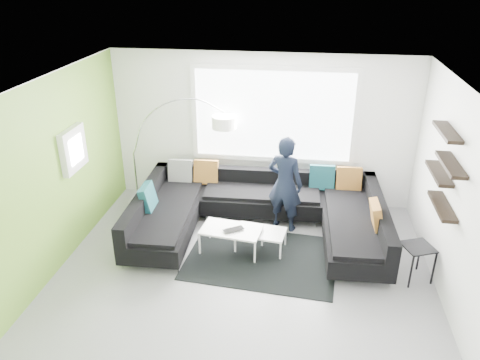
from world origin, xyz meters
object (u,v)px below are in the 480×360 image
sectional_sofa (259,216)px  side_table (415,262)px  person (285,184)px  laptop (235,231)px  coffee_table (246,239)px  arc_lamp (133,153)px

sectional_sofa → side_table: size_ratio=7.49×
person → sectional_sofa: bearing=60.3°
laptop → coffee_table: bearing=7.3°
arc_lamp → laptop: (2.09, -1.42, -0.61)m
person → arc_lamp: bearing=7.6°
sectional_sofa → arc_lamp: 2.63m
side_table → person: bearing=149.1°
sectional_sofa → laptop: size_ratio=10.47×
sectional_sofa → person: person is taller
sectional_sofa → arc_lamp: (-2.40, 0.86, 0.64)m
arc_lamp → person: 2.84m
sectional_sofa → laptop: 0.64m
coffee_table → arc_lamp: (-2.25, 1.29, 0.82)m
sectional_sofa → side_table: 2.49m
sectional_sofa → side_table: (2.35, -0.81, -0.11)m
side_table → laptop: size_ratio=1.40×
sectional_sofa → coffee_table: bearing=-111.6°
side_table → arc_lamp: bearing=160.6°
sectional_sofa → arc_lamp: bearing=158.3°
person → laptop: (-0.70, -0.92, -0.43)m
person → laptop: size_ratio=4.24×
person → coffee_table: bearing=73.0°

